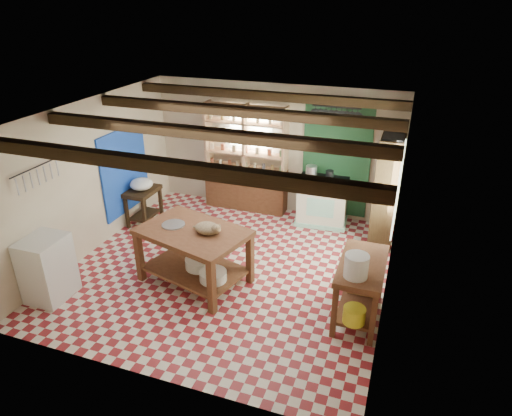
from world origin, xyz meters
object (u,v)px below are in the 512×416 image
(prep_table, at_px, (144,206))
(right_counter, at_px, (360,290))
(work_table, at_px, (194,256))
(stove, at_px, (322,201))
(white_cabinet, at_px, (47,268))
(cat, at_px, (207,228))

(prep_table, distance_m, right_counter, 4.63)
(right_counter, bearing_deg, prep_table, 161.05)
(work_table, distance_m, prep_table, 2.37)
(stove, distance_m, right_counter, 2.88)
(white_cabinet, bearing_deg, work_table, 29.11)
(stove, xyz_separation_m, white_cabinet, (-3.32, -3.73, 0.03))
(work_table, height_order, right_counter, work_table)
(stove, bearing_deg, work_table, -122.61)
(work_table, relative_size, prep_table, 2.24)
(stove, relative_size, cat, 2.47)
(work_table, bearing_deg, cat, 11.31)
(right_counter, bearing_deg, cat, -179.99)
(right_counter, relative_size, cat, 3.18)
(white_cabinet, bearing_deg, right_counter, 12.46)
(stove, distance_m, white_cabinet, 4.99)
(work_table, relative_size, white_cabinet, 1.64)
(white_cabinet, relative_size, cat, 2.55)
(work_table, distance_m, cat, 0.60)
(white_cabinet, height_order, right_counter, white_cabinet)
(white_cabinet, relative_size, right_counter, 0.80)
(work_table, height_order, cat, cat)
(white_cabinet, xyz_separation_m, right_counter, (4.40, 1.06, -0.05))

